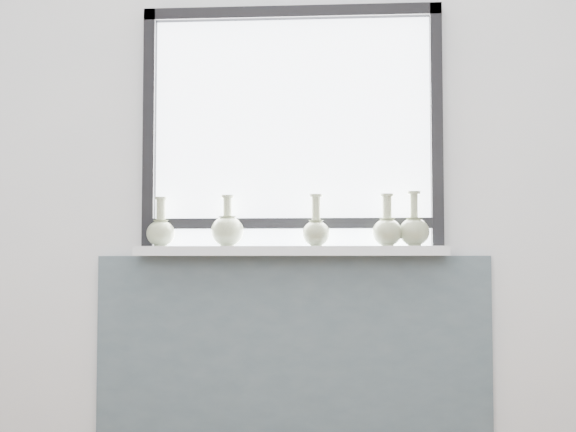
# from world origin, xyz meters

# --- Properties ---
(back_wall) EXTENTS (3.60, 0.02, 2.60)m
(back_wall) POSITION_xyz_m (0.00, 1.81, 1.30)
(back_wall) COLOR silver
(back_wall) RESTS_ON ground
(apron_panel) EXTENTS (1.70, 0.03, 0.86)m
(apron_panel) POSITION_xyz_m (0.00, 1.78, 0.43)
(apron_panel) COLOR #4F5E67
(apron_panel) RESTS_ON ground
(windowsill) EXTENTS (1.32, 0.18, 0.04)m
(windowsill) POSITION_xyz_m (0.00, 1.71, 0.88)
(windowsill) COLOR silver
(windowsill) RESTS_ON apron_panel
(window) EXTENTS (1.30, 0.06, 1.05)m
(window) POSITION_xyz_m (0.00, 1.77, 1.44)
(window) COLOR black
(window) RESTS_ON windowsill
(vase_a) EXTENTS (0.12, 0.12, 0.21)m
(vase_a) POSITION_xyz_m (-0.56, 1.71, 0.97)
(vase_a) COLOR #9AA47E
(vase_a) RESTS_ON windowsill
(vase_b) EXTENTS (0.14, 0.14, 0.22)m
(vase_b) POSITION_xyz_m (-0.27, 1.72, 0.97)
(vase_b) COLOR #9AA47E
(vase_b) RESTS_ON windowsill
(vase_c) EXTENTS (0.12, 0.12, 0.22)m
(vase_c) POSITION_xyz_m (0.11, 1.68, 0.97)
(vase_c) COLOR #9AA47E
(vase_c) RESTS_ON windowsill
(vase_d) EXTENTS (0.13, 0.13, 0.22)m
(vase_d) POSITION_xyz_m (0.41, 1.68, 0.97)
(vase_d) COLOR #9AA47E
(vase_d) RESTS_ON windowsill
(vase_e) EXTENTS (0.13, 0.13, 0.23)m
(vase_e) POSITION_xyz_m (0.52, 1.69, 0.97)
(vase_e) COLOR #9AA47E
(vase_e) RESTS_ON windowsill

